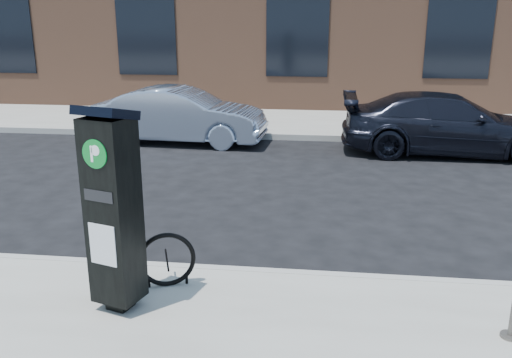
% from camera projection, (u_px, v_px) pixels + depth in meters
% --- Properties ---
extents(ground, '(120.00, 120.00, 0.00)m').
position_uv_depth(ground, '(243.00, 279.00, 6.66)').
color(ground, black).
rests_on(ground, ground).
extents(sidewalk_far, '(60.00, 12.00, 0.15)m').
position_uv_depth(sidewalk_far, '(299.00, 103.00, 19.96)').
color(sidewalk_far, gray).
rests_on(sidewalk_far, ground).
extents(curb_near, '(60.00, 0.12, 0.16)m').
position_uv_depth(curb_near, '(243.00, 274.00, 6.62)').
color(curb_near, '#9E9B93').
rests_on(curb_near, ground).
extents(curb_far, '(60.00, 0.12, 0.16)m').
position_uv_depth(curb_far, '(288.00, 137.00, 14.27)').
color(curb_far, '#9E9B93').
rests_on(curb_far, ground).
extents(parking_kiosk, '(0.60, 0.57, 2.16)m').
position_uv_depth(parking_kiosk, '(113.00, 208.00, 5.42)').
color(parking_kiosk, black).
rests_on(parking_kiosk, sidewalk_near).
extents(bike_rack, '(0.63, 0.27, 0.65)m').
position_uv_depth(bike_rack, '(167.00, 260.00, 6.11)').
color(bike_rack, black).
rests_on(bike_rack, sidewalk_near).
extents(car_silver, '(4.37, 1.74, 1.41)m').
position_uv_depth(car_silver, '(181.00, 115.00, 13.78)').
color(car_silver, '#8896AD').
rests_on(car_silver, ground).
extents(car_dark, '(4.92, 2.07, 1.42)m').
position_uv_depth(car_dark, '(447.00, 124.00, 12.66)').
color(car_dark, black).
rests_on(car_dark, ground).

